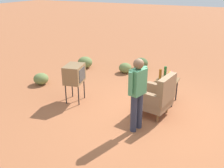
{
  "coord_description": "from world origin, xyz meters",
  "views": [
    {
      "loc": [
        5.32,
        1.53,
        3.09
      ],
      "look_at": [
        -0.02,
        -1.11,
        0.65
      ],
      "focal_mm": 40.65,
      "sensor_mm": 36.0,
      "label": 1
    }
  ],
  "objects": [
    {
      "name": "shrub_mid",
      "position": [
        -2.48,
        -3.46,
        0.21
      ],
      "size": [
        0.55,
        0.55,
        0.42
      ],
      "primitive_type": "ellipsoid",
      "color": "olive",
      "rests_on": "ground"
    },
    {
      "name": "side_table",
      "position": [
        -0.94,
        0.08,
        0.55
      ],
      "size": [
        0.56,
        0.56,
        0.65
      ],
      "color": "black",
      "rests_on": "ground"
    },
    {
      "name": "flower_vase",
      "position": [
        -0.88,
        0.16,
        0.8
      ],
      "size": [
        0.15,
        0.1,
        0.27
      ],
      "color": "silver",
      "rests_on": "side_table"
    },
    {
      "name": "bottle_short_clear",
      "position": [
        -0.9,
        0.27,
        0.75
      ],
      "size": [
        0.06,
        0.06,
        0.2
      ],
      "primitive_type": "cylinder",
      "color": "silver",
      "rests_on": "side_table"
    },
    {
      "name": "shrub_near",
      "position": [
        -2.63,
        -1.86,
        0.18
      ],
      "size": [
        0.46,
        0.46,
        0.36
      ],
      "primitive_type": "ellipsoid",
      "color": "olive",
      "rests_on": "ground"
    },
    {
      "name": "armchair",
      "position": [
        -0.12,
        0.06,
        0.5
      ],
      "size": [
        0.88,
        0.89,
        1.06
      ],
      "color": "brown",
      "rests_on": "ground"
    },
    {
      "name": "tv_on_stand",
      "position": [
        0.09,
        -2.17,
        0.78
      ],
      "size": [
        0.68,
        0.56,
        1.03
      ],
      "color": "black",
      "rests_on": "ground"
    },
    {
      "name": "soda_can_red",
      "position": [
        -0.94,
        -0.12,
        0.71
      ],
      "size": [
        0.07,
        0.07,
        0.12
      ],
      "primitive_type": "cylinder",
      "color": "red",
      "rests_on": "side_table"
    },
    {
      "name": "shrub_far",
      "position": [
        -0.44,
        -3.84,
        0.18
      ],
      "size": [
        0.47,
        0.47,
        0.36
      ],
      "primitive_type": "ellipsoid",
      "color": "olive",
      "rests_on": "ground"
    },
    {
      "name": "bottle_wine_green",
      "position": [
        -1.04,
        -0.02,
        0.81
      ],
      "size": [
        0.07,
        0.07,
        0.32
      ],
      "primitive_type": "cylinder",
      "color": "#1E5623",
      "rests_on": "side_table"
    },
    {
      "name": "ground_plane",
      "position": [
        0.0,
        0.0,
        0.0
      ],
      "size": [
        60.0,
        60.0,
        0.0
      ],
      "primitive_type": "plane",
      "color": "#A05B38"
    },
    {
      "name": "shrub_lone",
      "position": [
        -3.35,
        -1.53,
        0.2
      ],
      "size": [
        0.52,
        0.52,
        0.4
      ],
      "primitive_type": "ellipsoid",
      "color": "#475B33",
      "rests_on": "ground"
    },
    {
      "name": "bottle_tall_amber",
      "position": [
        -0.83,
        -0.09,
        0.8
      ],
      "size": [
        0.07,
        0.07,
        0.3
      ],
      "primitive_type": "cylinder",
      "color": "brown",
      "rests_on": "side_table"
    },
    {
      "name": "person_standing",
      "position": [
        0.71,
        -0.15,
        0.94
      ],
      "size": [
        0.55,
        0.32,
        1.64
      ],
      "color": "#2D3347",
      "rests_on": "ground"
    }
  ]
}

